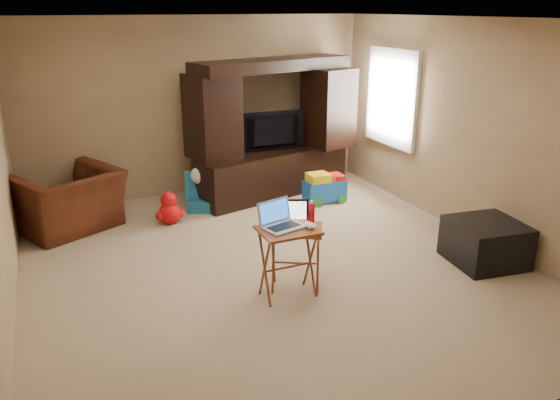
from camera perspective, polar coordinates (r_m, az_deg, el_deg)
name	(u,v)px	position (r m, az deg, el deg)	size (l,w,h in m)	color
floor	(273,265)	(5.86, -0.78, -6.78)	(5.50, 5.50, 0.00)	#C6AC89
ceiling	(271,18)	(5.25, -0.91, 18.45)	(5.50, 5.50, 0.00)	silver
wall_back	(198,107)	(7.98, -8.57, 9.60)	(5.00, 5.00, 0.00)	tan
wall_front	(463,265)	(3.21, 18.53, -6.42)	(5.00, 5.00, 0.00)	tan
wall_right	(470,130)	(6.76, 19.26, 6.95)	(5.50, 5.50, 0.00)	tan
window_pane	(393,98)	(7.91, 11.71, 10.43)	(1.20, 1.20, 0.00)	white
window_frame	(392,98)	(7.90, 11.59, 10.43)	(0.06, 1.14, 1.34)	white
entertainment_center	(273,129)	(7.79, -0.73, 7.45)	(2.36, 0.59, 1.93)	black
television	(274,132)	(7.76, -0.60, 7.10)	(0.98, 0.13, 0.57)	black
recliner	(68,201)	(7.12, -21.25, -0.09)	(1.14, 0.99, 0.74)	#4E2110
child_rocker	(202,192)	(7.40, -8.13, 0.86)	(0.38, 0.44, 0.51)	#176281
plush_toy	(169,208)	(7.01, -11.49, -0.79)	(0.38, 0.32, 0.43)	red
push_toy	(325,187)	(7.66, 4.68, 1.37)	(0.58, 0.41, 0.43)	blue
ottoman	(486,242)	(6.23, 20.68, -4.17)	(0.71, 0.71, 0.46)	black
tray_table_left	(288,263)	(5.13, 0.83, -6.58)	(0.53, 0.42, 0.69)	brown
tray_table_right	(296,259)	(5.26, 1.64, -6.16)	(0.49, 0.39, 0.64)	#964924
laptop_left	(284,216)	(4.95, 0.39, -1.68)	(0.36, 0.29, 0.24)	#ABACB0
laptop_right	(291,216)	(5.09, 1.19, -1.71)	(0.33, 0.27, 0.24)	black
mouse_left	(310,225)	(4.99, 3.17, -2.67)	(0.09, 0.14, 0.06)	white
mouse_right	(314,228)	(5.08, 3.58, -2.94)	(0.08, 0.13, 0.05)	#45454A
water_bottle	(311,213)	(5.25, 3.30, -1.34)	(0.06, 0.06, 0.20)	red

